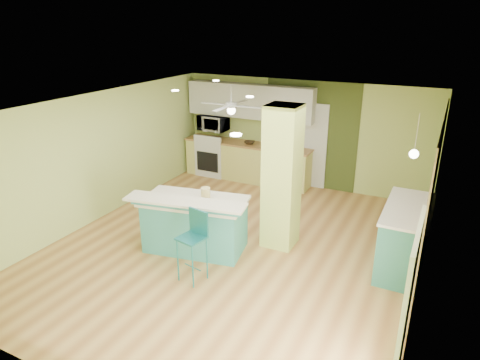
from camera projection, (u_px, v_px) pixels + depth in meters
name	position (u px, v px, depth m)	size (l,w,h in m)	color
floor	(235.00, 247.00, 7.55)	(6.00, 7.00, 0.01)	#A66D3A
ceiling	(234.00, 106.00, 6.67)	(6.00, 7.00, 0.01)	white
wall_back	(303.00, 134.00, 10.05)	(6.00, 0.01, 2.50)	#B5C96B
wall_front	(70.00, 294.00, 4.18)	(6.00, 0.01, 2.50)	#B5C96B
wall_left	(98.00, 157.00, 8.37)	(0.01, 7.00, 2.50)	#B5C96B
wall_right	(429.00, 216.00, 5.85)	(0.01, 7.00, 2.50)	#B5C96B
wood_panel	(431.00, 200.00, 6.36)	(0.02, 3.40, 2.50)	#977B56
olive_accent	(311.00, 135.00, 9.95)	(2.20, 0.02, 2.50)	#3E4C1E
interior_door	(310.00, 146.00, 10.01)	(0.82, 0.05, 2.00)	silver
french_door	(403.00, 328.00, 4.01)	(0.04, 1.08, 2.10)	white
column	(282.00, 178.00, 7.26)	(0.55, 0.55, 2.50)	#C6DC66
kitchen_run	(247.00, 161.00, 10.61)	(3.25, 0.63, 0.94)	#D5D36F
stove	(214.00, 157.00, 11.00)	(0.76, 0.66, 1.08)	silver
upper_cabinets	(250.00, 101.00, 10.19)	(3.20, 0.34, 0.80)	silver
microwave	(213.00, 123.00, 10.70)	(0.70, 0.48, 0.39)	white
ceiling_fan	(231.00, 106.00, 8.96)	(1.41, 1.41, 0.61)	silver
pendant_lamp	(414.00, 154.00, 6.41)	(0.14, 0.14, 0.69)	silver
wall_decor	(433.00, 177.00, 6.44)	(0.03, 0.90, 0.70)	brown
peninsula	(195.00, 223.00, 7.34)	(2.04, 1.38, 1.07)	teal
bar_stool	(195.00, 234.00, 6.41)	(0.44, 0.44, 1.12)	#1D7882
side_counter	(404.00, 237.00, 6.80)	(0.69, 1.63, 1.05)	teal
fruit_bowl	(250.00, 143.00, 10.38)	(0.27, 0.27, 0.07)	#342415
canister	(206.00, 193.00, 7.23)	(0.16, 0.16, 0.19)	gold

